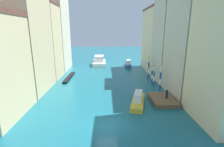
% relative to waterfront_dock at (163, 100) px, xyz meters
% --- Properties ---
extents(ground_plane, '(154.00, 154.00, 0.00)m').
position_rel_waterfront_dock_xyz_m(ground_plane, '(-8.78, 17.98, -0.31)').
color(ground_plane, '#196070').
extents(building_left_1, '(7.82, 10.12, 22.13)m').
position_rel_waterfront_dock_xyz_m(building_left_1, '(-23.49, 5.93, 10.77)').
color(building_left_1, beige).
rests_on(building_left_1, ground).
extents(building_left_2, '(7.82, 7.26, 16.62)m').
position_rel_waterfront_dock_xyz_m(building_left_2, '(-23.49, 14.68, 8.01)').
color(building_left_2, beige).
rests_on(building_left_2, ground).
extents(building_left_3, '(7.82, 9.57, 21.35)m').
position_rel_waterfront_dock_xyz_m(building_left_3, '(-23.49, 23.35, 10.37)').
color(building_left_3, beige).
rests_on(building_left_3, ground).
extents(building_right_1, '(7.82, 9.14, 17.56)m').
position_rel_waterfront_dock_xyz_m(building_right_1, '(5.93, 3.02, 8.49)').
color(building_right_1, '#BCB299').
rests_on(building_right_1, ground).
extents(building_right_2, '(7.82, 7.84, 19.89)m').
position_rel_waterfront_dock_xyz_m(building_right_2, '(5.93, 11.83, 9.65)').
color(building_right_2, '#BCB299').
rests_on(building_right_2, ground).
extents(building_right_3, '(7.82, 12.13, 16.76)m').
position_rel_waterfront_dock_xyz_m(building_right_3, '(5.93, 21.75, 8.08)').
color(building_right_3, beige).
rests_on(building_right_3, ground).
extents(waterfront_dock, '(3.60, 5.18, 0.62)m').
position_rel_waterfront_dock_xyz_m(waterfront_dock, '(0.00, 0.00, 0.00)').
color(waterfront_dock, brown).
rests_on(waterfront_dock, ground).
extents(person_on_dock, '(0.36, 0.36, 1.59)m').
position_rel_waterfront_dock_xyz_m(person_on_dock, '(0.54, -0.12, 1.05)').
color(person_on_dock, black).
rests_on(person_on_dock, waterfront_dock).
extents(mooring_pole_0, '(0.36, 0.36, 5.09)m').
position_rel_waterfront_dock_xyz_m(mooring_pole_0, '(0.96, 4.59, 2.29)').
color(mooring_pole_0, '#1E479E').
rests_on(mooring_pole_0, ground).
extents(mooring_pole_1, '(0.31, 0.31, 4.40)m').
position_rel_waterfront_dock_xyz_m(mooring_pole_1, '(0.61, 7.39, 1.94)').
color(mooring_pole_1, '#1E479E').
rests_on(mooring_pole_1, ground).
extents(mooring_pole_2, '(0.31, 0.31, 4.02)m').
position_rel_waterfront_dock_xyz_m(mooring_pole_2, '(0.75, 9.33, 1.75)').
color(mooring_pole_2, '#1E479E').
rests_on(mooring_pole_2, ground).
extents(mooring_pole_3, '(0.36, 0.36, 5.00)m').
position_rel_waterfront_dock_xyz_m(mooring_pole_3, '(0.96, 13.63, 2.25)').
color(mooring_pole_3, '#1E479E').
rests_on(mooring_pole_3, ground).
extents(mooring_pole_4, '(0.36, 0.36, 5.13)m').
position_rel_waterfront_dock_xyz_m(mooring_pole_4, '(1.05, 13.51, 2.31)').
color(mooring_pole_4, '#1E479E').
rests_on(mooring_pole_4, ground).
extents(vaporetto_white, '(4.19, 9.57, 3.04)m').
position_rel_waterfront_dock_xyz_m(vaporetto_white, '(-11.13, 29.40, 0.84)').
color(vaporetto_white, white).
rests_on(vaporetto_white, ground).
extents(gondola_black, '(1.01, 9.02, 0.42)m').
position_rel_waterfront_dock_xyz_m(gondola_black, '(-17.53, 13.87, -0.10)').
color(gondola_black, black).
rests_on(gondola_black, ground).
extents(motorboat_0, '(3.25, 6.44, 1.94)m').
position_rel_waterfront_dock_xyz_m(motorboat_0, '(-4.04, -0.92, 0.36)').
color(motorboat_0, gold).
rests_on(motorboat_0, ground).
extents(motorboat_1, '(2.79, 7.33, 1.85)m').
position_rel_waterfront_dock_xyz_m(motorboat_1, '(-1.85, 27.20, 0.39)').
color(motorboat_1, '#234C93').
rests_on(motorboat_1, ground).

